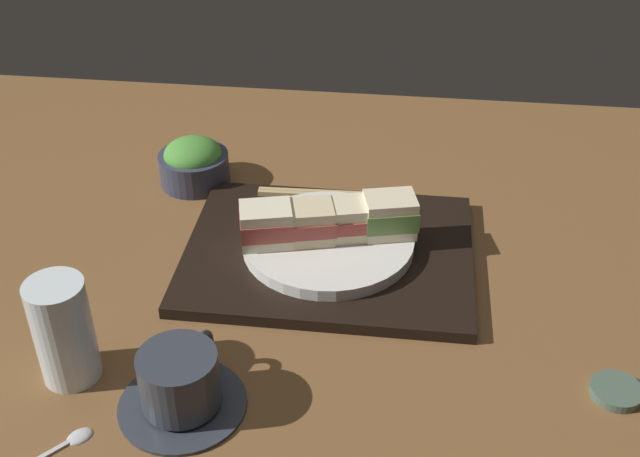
{
  "coord_description": "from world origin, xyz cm",
  "views": [
    {
      "loc": [
        -13.84,
        85.95,
        63.88
      ],
      "look_at": [
        -3.58,
        1.67,
        5.0
      ],
      "focal_mm": 44.89,
      "sensor_mm": 36.0,
      "label": 1
    }
  ],
  "objects_px": {
    "salad_bowl": "(194,163)",
    "small_sauce_dish": "(616,391)",
    "coffee_cup": "(180,383)",
    "teaspoon": "(67,441)",
    "sandwich_inner_far": "(308,223)",
    "chopsticks_pair": "(328,194)",
    "sandwich_inner_near": "(349,220)",
    "sandwich_farmost": "(266,225)",
    "sandwich_nearmost": "(390,215)",
    "sandwich_plate": "(328,242)",
    "drinking_glass": "(63,331)"
  },
  "relations": [
    {
      "from": "chopsticks_pair",
      "to": "sandwich_nearmost",
      "type": "bearing_deg",
      "value": 131.95
    },
    {
      "from": "drinking_glass",
      "to": "salad_bowl",
      "type": "bearing_deg",
      "value": -94.65
    },
    {
      "from": "drinking_glass",
      "to": "teaspoon",
      "type": "height_order",
      "value": "drinking_glass"
    },
    {
      "from": "sandwich_inner_far",
      "to": "sandwich_farmost",
      "type": "xyz_separation_m",
      "value": [
        0.05,
        0.01,
        0.0
      ]
    },
    {
      "from": "sandwich_farmost",
      "to": "sandwich_inner_far",
      "type": "bearing_deg",
      "value": -165.58
    },
    {
      "from": "teaspoon",
      "to": "sandwich_inner_far",
      "type": "bearing_deg",
      "value": -120.54
    },
    {
      "from": "drinking_glass",
      "to": "small_sauce_dish",
      "type": "height_order",
      "value": "drinking_glass"
    },
    {
      "from": "sandwich_inner_far",
      "to": "coffee_cup",
      "type": "height_order",
      "value": "sandwich_inner_far"
    },
    {
      "from": "coffee_cup",
      "to": "chopsticks_pair",
      "type": "bearing_deg",
      "value": -105.02
    },
    {
      "from": "coffee_cup",
      "to": "drinking_glass",
      "type": "xyz_separation_m",
      "value": [
        0.13,
        -0.03,
        0.03
      ]
    },
    {
      "from": "sandwich_plate",
      "to": "chopsticks_pair",
      "type": "distance_m",
      "value": 0.12
    },
    {
      "from": "sandwich_inner_far",
      "to": "sandwich_farmost",
      "type": "distance_m",
      "value": 0.05
    },
    {
      "from": "coffee_cup",
      "to": "teaspoon",
      "type": "bearing_deg",
      "value": 32.22
    },
    {
      "from": "sandwich_inner_near",
      "to": "teaspoon",
      "type": "relative_size",
      "value": 0.96
    },
    {
      "from": "small_sauce_dish",
      "to": "sandwich_farmost",
      "type": "bearing_deg",
      "value": -24.6
    },
    {
      "from": "sandwich_inner_near",
      "to": "chopsticks_pair",
      "type": "xyz_separation_m",
      "value": [
        0.04,
        -0.12,
        -0.04
      ]
    },
    {
      "from": "coffee_cup",
      "to": "teaspoon",
      "type": "relative_size",
      "value": 1.66
    },
    {
      "from": "sandwich_nearmost",
      "to": "sandwich_inner_near",
      "type": "bearing_deg",
      "value": 14.42
    },
    {
      "from": "sandwich_plate",
      "to": "drinking_glass",
      "type": "distance_m",
      "value": 0.36
    },
    {
      "from": "sandwich_plate",
      "to": "small_sauce_dish",
      "type": "bearing_deg",
      "value": 148.02
    },
    {
      "from": "sandwich_plate",
      "to": "sandwich_farmost",
      "type": "distance_m",
      "value": 0.09
    },
    {
      "from": "sandwich_inner_near",
      "to": "small_sauce_dish",
      "type": "distance_m",
      "value": 0.38
    },
    {
      "from": "salad_bowl",
      "to": "chopsticks_pair",
      "type": "bearing_deg",
      "value": 168.72
    },
    {
      "from": "sandwich_inner_near",
      "to": "teaspoon",
      "type": "distance_m",
      "value": 0.44
    },
    {
      "from": "sandwich_inner_far",
      "to": "sandwich_nearmost",
      "type": "bearing_deg",
      "value": -165.58
    },
    {
      "from": "drinking_glass",
      "to": "teaspoon",
      "type": "bearing_deg",
      "value": 107.54
    },
    {
      "from": "small_sauce_dish",
      "to": "salad_bowl",
      "type": "bearing_deg",
      "value": -33.85
    },
    {
      "from": "sandwich_inner_near",
      "to": "coffee_cup",
      "type": "distance_m",
      "value": 0.33
    },
    {
      "from": "sandwich_farmost",
      "to": "teaspoon",
      "type": "bearing_deg",
      "value": 65.58
    },
    {
      "from": "drinking_glass",
      "to": "sandwich_nearmost",
      "type": "bearing_deg",
      "value": -141.14
    },
    {
      "from": "salad_bowl",
      "to": "coffee_cup",
      "type": "relative_size",
      "value": 0.77
    },
    {
      "from": "salad_bowl",
      "to": "small_sauce_dish",
      "type": "xyz_separation_m",
      "value": [
        -0.56,
        0.37,
        -0.03
      ]
    },
    {
      "from": "sandwich_farmost",
      "to": "drinking_glass",
      "type": "distance_m",
      "value": 0.29
    },
    {
      "from": "sandwich_plate",
      "to": "teaspoon",
      "type": "bearing_deg",
      "value": 56.81
    },
    {
      "from": "sandwich_inner_near",
      "to": "sandwich_farmost",
      "type": "xyz_separation_m",
      "value": [
        0.1,
        0.03,
        0.0
      ]
    },
    {
      "from": "sandwich_farmost",
      "to": "chopsticks_pair",
      "type": "bearing_deg",
      "value": -113.88
    },
    {
      "from": "sandwich_inner_far",
      "to": "sandwich_inner_near",
      "type": "bearing_deg",
      "value": -165.58
    },
    {
      "from": "sandwich_nearmost",
      "to": "sandwich_farmost",
      "type": "relative_size",
      "value": 1.02
    },
    {
      "from": "sandwich_inner_far",
      "to": "salad_bowl",
      "type": "xyz_separation_m",
      "value": [
        0.2,
        -0.17,
        -0.02
      ]
    },
    {
      "from": "sandwich_inner_near",
      "to": "chopsticks_pair",
      "type": "bearing_deg",
      "value": -70.77
    },
    {
      "from": "sandwich_inner_far",
      "to": "small_sauce_dish",
      "type": "relative_size",
      "value": 1.43
    },
    {
      "from": "sandwich_plate",
      "to": "chopsticks_pair",
      "type": "xyz_separation_m",
      "value": [
        0.01,
        -0.12,
        -0.0
      ]
    },
    {
      "from": "salad_bowl",
      "to": "small_sauce_dish",
      "type": "height_order",
      "value": "salad_bowl"
    },
    {
      "from": "sandwich_nearmost",
      "to": "coffee_cup",
      "type": "bearing_deg",
      "value": 56.21
    },
    {
      "from": "teaspoon",
      "to": "sandwich_farmost",
      "type": "bearing_deg",
      "value": -114.42
    },
    {
      "from": "sandwich_inner_far",
      "to": "chopsticks_pair",
      "type": "bearing_deg",
      "value": -95.01
    },
    {
      "from": "sandwich_inner_near",
      "to": "drinking_glass",
      "type": "xyz_separation_m",
      "value": [
        0.28,
        0.26,
        0.01
      ]
    },
    {
      "from": "sandwich_inner_near",
      "to": "salad_bowl",
      "type": "xyz_separation_m",
      "value": [
        0.25,
        -0.16,
        -0.02
      ]
    },
    {
      "from": "sandwich_inner_far",
      "to": "teaspoon",
      "type": "xyz_separation_m",
      "value": [
        0.2,
        0.34,
        -0.05
      ]
    },
    {
      "from": "sandwich_plate",
      "to": "small_sauce_dish",
      "type": "distance_m",
      "value": 0.4
    }
  ]
}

